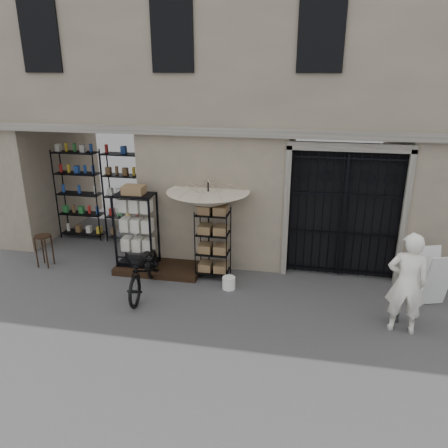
% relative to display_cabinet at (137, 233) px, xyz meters
% --- Properties ---
extents(ground, '(80.00, 80.00, 0.00)m').
position_rel_display_cabinet_xyz_m(ground, '(2.90, -1.55, -0.92)').
color(ground, '#26262A').
rests_on(ground, ground).
extents(main_building, '(14.00, 4.00, 9.00)m').
position_rel_display_cabinet_xyz_m(main_building, '(2.90, 2.45, 3.58)').
color(main_building, gray).
rests_on(main_building, ground).
extents(shop_recess, '(3.00, 1.70, 3.00)m').
position_rel_display_cabinet_xyz_m(shop_recess, '(-1.60, 1.25, 0.58)').
color(shop_recess, black).
rests_on(shop_recess, ground).
extents(shop_shelving, '(2.70, 0.50, 2.50)m').
position_rel_display_cabinet_xyz_m(shop_shelving, '(-1.65, 1.75, 0.33)').
color(shop_shelving, black).
rests_on(shop_shelving, ground).
extents(iron_gate, '(2.50, 0.21, 3.00)m').
position_rel_display_cabinet_xyz_m(iron_gate, '(4.65, 0.73, 0.58)').
color(iron_gate, black).
rests_on(iron_gate, ground).
extents(step_platform, '(2.00, 0.90, 0.15)m').
position_rel_display_cabinet_xyz_m(step_platform, '(0.50, -0.00, -0.85)').
color(step_platform, black).
rests_on(step_platform, ground).
extents(display_cabinet, '(0.99, 0.81, 1.86)m').
position_rel_display_cabinet_xyz_m(display_cabinet, '(0.00, 0.00, 0.00)').
color(display_cabinet, black).
rests_on(display_cabinet, step_platform).
extents(wire_rack, '(0.81, 0.67, 1.63)m').
position_rel_display_cabinet_xyz_m(wire_rack, '(1.83, -0.04, -0.13)').
color(wire_rack, black).
rests_on(wire_rack, ground).
extents(market_umbrella, '(1.72, 1.75, 2.63)m').
position_rel_display_cabinet_xyz_m(market_umbrella, '(1.69, 0.15, 0.97)').
color(market_umbrella, black).
rests_on(market_umbrella, ground).
extents(white_bucket, '(0.33, 0.33, 0.27)m').
position_rel_display_cabinet_xyz_m(white_bucket, '(2.29, -0.54, -0.79)').
color(white_bucket, white).
rests_on(white_bucket, ground).
extents(bicycle, '(0.78, 1.10, 1.99)m').
position_rel_display_cabinet_xyz_m(bicycle, '(0.55, -1.00, -0.92)').
color(bicycle, black).
rests_on(bicycle, ground).
extents(wooden_stool, '(0.38, 0.38, 0.79)m').
position_rel_display_cabinet_xyz_m(wooden_stool, '(-2.30, -0.24, -0.51)').
color(wooden_stool, black).
rests_on(wooden_stool, ground).
extents(steel_bollard, '(0.18, 0.18, 0.82)m').
position_rel_display_cabinet_xyz_m(steel_bollard, '(5.62, -1.22, -0.51)').
color(steel_bollard, '#4C4E50').
rests_on(steel_bollard, ground).
extents(shopkeeper, '(0.88, 1.97, 0.46)m').
position_rel_display_cabinet_xyz_m(shopkeeper, '(5.66, -1.50, -0.92)').
color(shopkeeper, white).
rests_on(shopkeeper, ground).
extents(easel_sign, '(0.70, 0.76, 1.13)m').
position_rel_display_cabinet_xyz_m(easel_sign, '(6.42, -0.36, -0.34)').
color(easel_sign, silver).
rests_on(easel_sign, ground).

